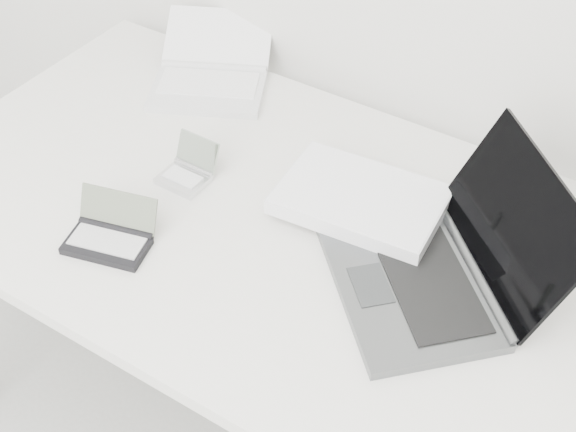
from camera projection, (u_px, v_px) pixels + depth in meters
The scene contains 5 objects.
desk at pixel (313, 252), 1.48m from camera, with size 1.60×0.80×0.73m.
laptop_large at pixel (402, 234), 1.40m from camera, with size 0.59×0.48×0.21m.
netbook_open_white at pixel (211, 75), 1.79m from camera, with size 0.36×0.38×0.09m.
pda_silver at pixel (188, 172), 1.55m from camera, with size 0.09×0.10×0.07m.
palmtop_charcoal at pixel (110, 236), 1.42m from camera, with size 0.17×0.15×0.08m.
Camera 1 is at (0.52, 0.65, 1.74)m, focal length 50.00 mm.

